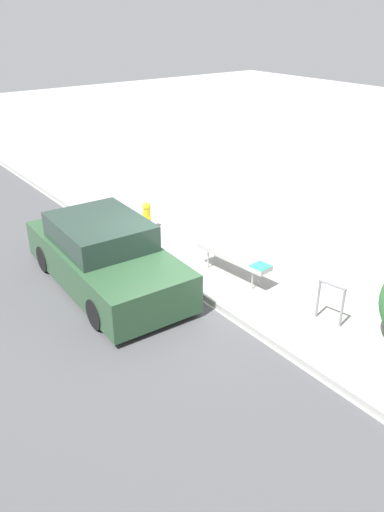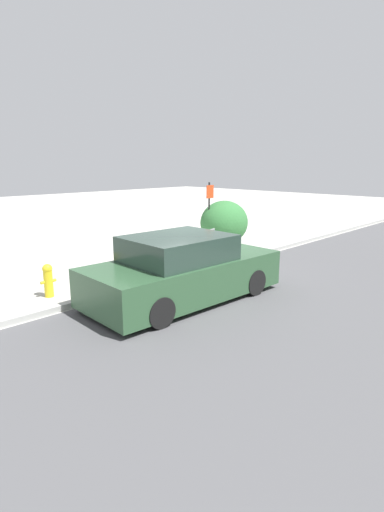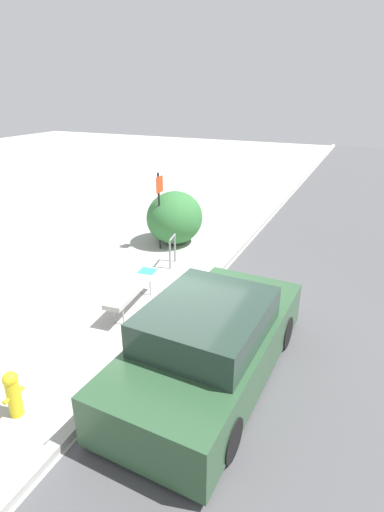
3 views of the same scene
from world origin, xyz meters
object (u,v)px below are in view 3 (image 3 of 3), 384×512
(fire_hydrant, at_px, (13,392))
(bike_rack, at_px, (172,248))
(sign_post, at_px, (159,204))
(parked_car_near, at_px, (211,343))
(bench, at_px, (133,288))

(fire_hydrant, bearing_deg, bike_rack, 3.38)
(sign_post, bearing_deg, parked_car_near, -143.57)
(bike_rack, bearing_deg, fire_hydrant, -176.62)
(bike_rack, distance_m, sign_post, 1.55)
(bench, distance_m, sign_post, 3.67)
(bike_rack, bearing_deg, bench, -173.79)
(fire_hydrant, bearing_deg, parked_car_near, -49.47)
(parked_car_near, bearing_deg, bike_rack, 37.18)
(bench, height_order, fire_hydrant, fire_hydrant)
(bike_rack, bearing_deg, parked_car_near, -145.45)
(bench, distance_m, bike_rack, 2.46)
(bike_rack, xyz_separation_m, sign_post, (0.93, 0.87, 0.88))
(parked_car_near, bearing_deg, bench, 61.94)
(fire_hydrant, bearing_deg, sign_post, 10.21)
(bench, relative_size, bike_rack, 2.36)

